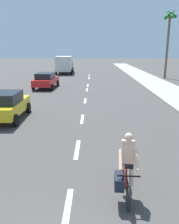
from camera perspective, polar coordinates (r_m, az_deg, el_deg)
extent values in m
plane|color=#423F3D|center=(22.51, -0.64, 5.58)|extent=(160.00, 160.00, 0.00)
cube|color=#9E998E|center=(25.48, 17.31, 6.20)|extent=(3.60, 80.00, 0.14)
cube|color=white|center=(6.13, -5.63, -23.44)|extent=(0.16, 1.80, 0.01)
cube|color=white|center=(9.19, -3.09, -9.31)|extent=(0.16, 1.80, 0.01)
cube|color=white|center=(13.01, -1.84, -1.77)|extent=(0.16, 1.80, 0.01)
cube|color=white|center=(17.69, -1.08, 2.87)|extent=(0.16, 1.80, 0.01)
cube|color=white|center=(22.56, -0.63, 5.61)|extent=(0.16, 1.80, 0.01)
cube|color=white|center=(25.43, -0.45, 6.72)|extent=(0.16, 1.80, 0.01)
cube|color=white|center=(31.87, -0.15, 8.49)|extent=(0.16, 1.80, 0.01)
cube|color=white|center=(35.19, -0.04, 9.15)|extent=(0.16, 1.80, 0.01)
cylinder|color=black|center=(6.04, 9.68, -20.45)|extent=(0.10, 0.66, 0.66)
cylinder|color=red|center=(6.91, 8.99, -15.36)|extent=(0.10, 0.66, 0.66)
cube|color=black|center=(6.37, 9.38, -16.38)|extent=(0.10, 0.95, 0.04)
cylinder|color=black|center=(6.43, 9.34, -13.58)|extent=(0.03, 0.03, 0.48)
cube|color=black|center=(5.80, 9.87, -15.58)|extent=(0.56, 0.07, 0.03)
cube|color=beige|center=(6.08, 9.64, -9.79)|extent=(0.36, 0.34, 0.63)
sphere|color=beige|center=(5.85, 9.88, -6.23)|extent=(0.22, 0.22, 0.22)
cube|color=black|center=(6.27, 9.47, -12.32)|extent=(0.33, 0.24, 0.28)
cube|color=black|center=(6.05, 7.46, -16.84)|extent=(0.28, 0.54, 0.32)
cylinder|color=beige|center=(6.39, 10.49, -15.09)|extent=(0.13, 0.32, 0.62)
cylinder|color=beige|center=(6.37, 8.26, -15.08)|extent=(0.12, 0.21, 0.63)
cylinder|color=beige|center=(5.91, 11.77, -11.76)|extent=(0.12, 0.49, 0.41)
cylinder|color=beige|center=(5.87, 7.81, -11.74)|extent=(0.12, 0.49, 0.41)
cube|color=gold|center=(13.70, -19.85, 1.17)|extent=(1.72, 3.90, 0.64)
cube|color=black|center=(13.40, -20.35, 3.45)|extent=(1.48, 2.04, 0.56)
cylinder|color=black|center=(15.26, -21.03, 1.01)|extent=(0.20, 0.64, 0.64)
cylinder|color=black|center=(14.77, -15.13, 1.06)|extent=(0.20, 0.64, 0.64)
cylinder|color=black|center=(12.34, -18.09, -1.97)|extent=(0.20, 0.64, 0.64)
cube|color=red|center=(23.98, -10.85, 7.58)|extent=(2.03, 4.40, 0.64)
cube|color=black|center=(23.70, -11.05, 8.94)|extent=(1.71, 2.32, 0.56)
cylinder|color=black|center=(25.67, -11.96, 7.19)|extent=(0.21, 0.65, 0.64)
cylinder|color=black|center=(25.24, -7.96, 7.23)|extent=(0.21, 0.65, 0.64)
cylinder|color=black|center=(22.89, -13.92, 6.10)|extent=(0.21, 0.65, 0.64)
cylinder|color=black|center=(22.40, -9.48, 6.15)|extent=(0.21, 0.65, 0.64)
cube|color=maroon|center=(40.59, -5.97, 11.59)|extent=(2.47, 2.41, 1.40)
cube|color=silver|center=(37.59, -6.40, 11.97)|extent=(2.52, 4.23, 2.30)
cylinder|color=black|center=(40.64, -7.67, 10.49)|extent=(0.31, 0.91, 0.90)
cylinder|color=black|center=(40.43, -4.24, 10.55)|extent=(0.31, 0.91, 0.90)
cylinder|color=black|center=(36.79, -8.39, 9.96)|extent=(0.31, 0.91, 0.90)
cylinder|color=black|center=(36.55, -4.60, 10.03)|extent=(0.31, 0.91, 0.90)
cylinder|color=brown|center=(33.51, 18.97, 15.28)|extent=(0.30, 0.30, 8.47)
cone|color=#1E6B28|center=(33.92, 20.02, 22.14)|extent=(0.61, 1.49, 1.28)
cone|color=#1E6B28|center=(34.06, 19.64, 22.14)|extent=(1.70, 1.02, 1.47)
cone|color=#1E6B28|center=(33.92, 19.20, 22.21)|extent=(1.38, 1.56, 1.46)
cone|color=#1E6B28|center=(33.62, 19.32, 22.27)|extent=(1.16, 1.74, 1.47)
cone|color=#1E6B28|center=(33.62, 19.91, 22.22)|extent=(1.78, 1.19, 1.12)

